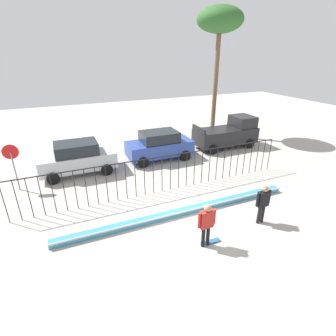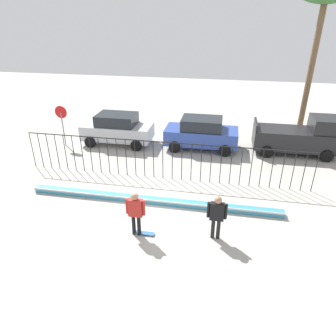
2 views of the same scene
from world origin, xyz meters
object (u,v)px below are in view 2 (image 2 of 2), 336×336
at_px(skateboard, 144,233).
at_px(pickup_truck, 300,137).
at_px(parked_car_blue, 201,133).
at_px(stop_sign, 62,120).
at_px(parked_car_silver, 117,129).
at_px(camera_operator, 217,214).
at_px(skateboarder, 136,210).

xyz_separation_m(skateboard, pickup_truck, (6.96, 8.94, 0.98)).
bearing_deg(pickup_truck, skateboard, -129.55).
bearing_deg(parked_car_blue, skateboard, -97.00).
bearing_deg(stop_sign, parked_car_silver, 16.61).
bearing_deg(parked_car_silver, skateboard, -68.58).
relative_size(parked_car_silver, stop_sign, 1.72).
distance_m(parked_car_blue, pickup_truck, 5.65).
bearing_deg(skateboard, parked_car_silver, 109.36).
relative_size(parked_car_silver, pickup_truck, 0.91).
bearing_deg(pickup_truck, stop_sign, -175.97).
height_order(camera_operator, pickup_truck, pickup_truck).
bearing_deg(camera_operator, pickup_truck, -119.82).
relative_size(skateboard, parked_car_blue, 0.19).
relative_size(pickup_truck, stop_sign, 1.88).
height_order(skateboarder, pickup_truck, pickup_truck).
distance_m(skateboarder, skateboard, 1.05).
xyz_separation_m(camera_operator, pickup_truck, (4.34, 8.65, -0.02)).
bearing_deg(pickup_truck, parked_car_blue, -178.72).
bearing_deg(parked_car_blue, stop_sign, -170.80).
bearing_deg(pickup_truck, skateboarder, -130.47).
bearing_deg(camera_operator, parked_car_blue, -84.33).
xyz_separation_m(skateboard, parked_car_silver, (-3.90, 8.48, 0.91)).
relative_size(parked_car_silver, parked_car_blue, 1.00).
distance_m(camera_operator, pickup_truck, 9.67).
bearing_deg(parked_car_silver, skateboarder, -70.15).
xyz_separation_m(camera_operator, parked_car_silver, (-6.51, 8.18, -0.09)).
height_order(camera_operator, parked_car_blue, parked_car_blue).
bearing_deg(parked_car_silver, pickup_truck, -0.83).
xyz_separation_m(camera_operator, stop_sign, (-9.64, 7.25, 0.55)).
relative_size(parked_car_blue, stop_sign, 1.72).
bearing_deg(stop_sign, skateboard, -47.05).
bearing_deg(parked_car_silver, parked_car_blue, -1.38).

